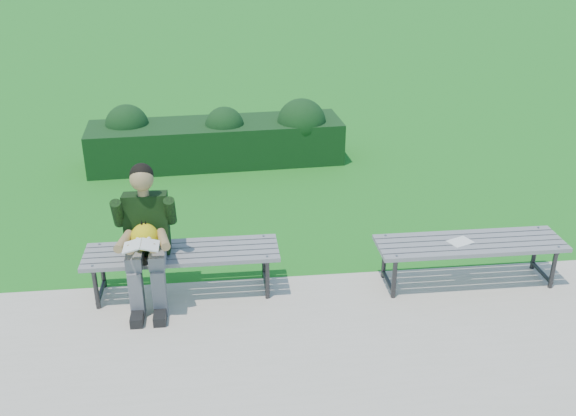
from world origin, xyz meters
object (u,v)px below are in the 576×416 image
object	(u,v)px
bench_left	(182,256)
bench_right	(470,247)
seated_boy	(146,233)
paper_sheet	(460,242)
hedge	(221,138)

from	to	relation	value
bench_left	bench_right	size ratio (longest dim) A/B	1.00
bench_left	seated_boy	size ratio (longest dim) A/B	1.37
bench_left	paper_sheet	xyz separation A→B (m)	(2.64, -0.12, 0.06)
bench_right	bench_left	bearing A→B (deg)	177.46
hedge	seated_boy	world-z (taller)	seated_boy
bench_right	seated_boy	world-z (taller)	seated_boy
seated_boy	paper_sheet	distance (m)	2.95
hedge	seated_boy	xyz separation A→B (m)	(-0.72, -3.69, 0.34)
bench_left	paper_sheet	size ratio (longest dim) A/B	6.80
hedge	bench_left	xyz separation A→B (m)	(-0.42, -3.59, 0.04)
hedge	seated_boy	distance (m)	3.77
hedge	seated_boy	size ratio (longest dim) A/B	2.79
bench_left	paper_sheet	bearing A→B (deg)	-2.64
bench_left	bench_right	world-z (taller)	same
bench_left	bench_right	distance (m)	2.74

